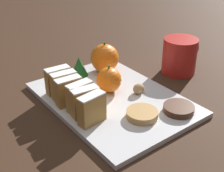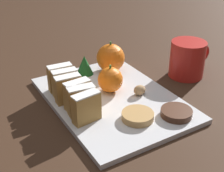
{
  "view_description": "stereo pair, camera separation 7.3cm",
  "coord_description": "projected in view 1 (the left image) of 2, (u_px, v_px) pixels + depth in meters",
  "views": [
    {
      "loc": [
        -0.39,
        -0.51,
        0.39
      ],
      "look_at": [
        0.0,
        0.0,
        0.04
      ],
      "focal_mm": 50.0,
      "sensor_mm": 36.0,
      "label": 1
    },
    {
      "loc": [
        -0.33,
        -0.55,
        0.39
      ],
      "look_at": [
        0.0,
        0.0,
        0.04
      ],
      "focal_mm": 50.0,
      "sensor_mm": 36.0,
      "label": 2
    }
  ],
  "objects": [
    {
      "name": "orange_near",
      "position": [
        105.0,
        58.0,
        0.85
      ],
      "size": [
        0.08,
        0.08,
        0.09
      ],
      "color": "orange",
      "rests_on": "serving_platter"
    },
    {
      "name": "coffee_mug",
      "position": [
        180.0,
        56.0,
        0.87
      ],
      "size": [
        0.13,
        0.09,
        0.1
      ],
      "color": "red",
      "rests_on": "ground_plane"
    },
    {
      "name": "evergreen_sprig",
      "position": [
        78.0,
        67.0,
        0.83
      ],
      "size": [
        0.05,
        0.05,
        0.05
      ],
      "color": "#195623",
      "rests_on": "serving_platter"
    },
    {
      "name": "stollen_slice_second",
      "position": [
        85.0,
        102.0,
        0.66
      ],
      "size": [
        0.06,
        0.03,
        0.07
      ],
      "color": "#B28442",
      "rests_on": "serving_platter"
    },
    {
      "name": "stollen_slice_sixth",
      "position": [
        58.0,
        80.0,
        0.75
      ],
      "size": [
        0.06,
        0.03,
        0.07
      ],
      "color": "#B28442",
      "rests_on": "serving_platter"
    },
    {
      "name": "stollen_slice_front",
      "position": [
        92.0,
        109.0,
        0.64
      ],
      "size": [
        0.06,
        0.03,
        0.07
      ],
      "color": "#B28442",
      "rests_on": "serving_platter"
    },
    {
      "name": "ground_plane",
      "position": [
        112.0,
        101.0,
        0.75
      ],
      "size": [
        6.0,
        6.0,
        0.0
      ],
      "primitive_type": "plane",
      "color": "#382316"
    },
    {
      "name": "chocolate_cookie",
      "position": [
        179.0,
        109.0,
        0.69
      ],
      "size": [
        0.07,
        0.07,
        0.01
      ],
      "color": "#472819",
      "rests_on": "serving_platter"
    },
    {
      "name": "orange_far",
      "position": [
        109.0,
        80.0,
        0.76
      ],
      "size": [
        0.06,
        0.06,
        0.07
      ],
      "color": "orange",
      "rests_on": "serving_platter"
    },
    {
      "name": "walnut",
      "position": [
        139.0,
        89.0,
        0.76
      ],
      "size": [
        0.03,
        0.02,
        0.02
      ],
      "color": "tan",
      "rests_on": "serving_platter"
    },
    {
      "name": "gingerbread_cookie",
      "position": [
        144.0,
        113.0,
        0.67
      ],
      "size": [
        0.07,
        0.07,
        0.02
      ],
      "color": "tan",
      "rests_on": "serving_platter"
    },
    {
      "name": "serving_platter",
      "position": [
        112.0,
        99.0,
        0.75
      ],
      "size": [
        0.27,
        0.38,
        0.01
      ],
      "color": "silver",
      "rests_on": "ground_plane"
    },
    {
      "name": "stollen_slice_third",
      "position": [
        79.0,
        96.0,
        0.69
      ],
      "size": [
        0.06,
        0.03,
        0.07
      ],
      "color": "#B28442",
      "rests_on": "serving_platter"
    },
    {
      "name": "stollen_slice_fourth",
      "position": [
        69.0,
        91.0,
        0.7
      ],
      "size": [
        0.06,
        0.03,
        0.07
      ],
      "color": "#B28442",
      "rests_on": "serving_platter"
    },
    {
      "name": "stollen_slice_fifth",
      "position": [
        64.0,
        85.0,
        0.73
      ],
      "size": [
        0.06,
        0.03,
        0.07
      ],
      "color": "#B28442",
      "rests_on": "serving_platter"
    }
  ]
}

